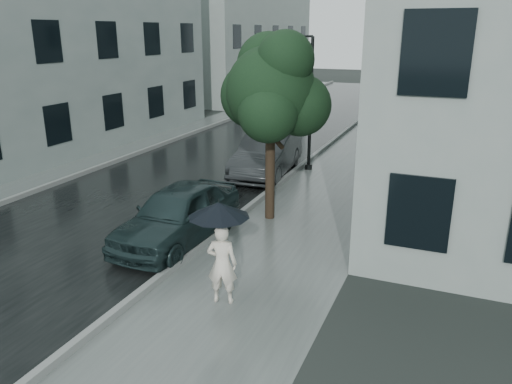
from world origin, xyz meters
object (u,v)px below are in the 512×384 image
at_px(pedestrian, 222,264).
at_px(street_tree, 272,90).
at_px(car_near, 178,214).
at_px(car_far, 267,154).
at_px(lamp_post, 307,94).

bearing_deg(pedestrian, street_tree, -93.35).
distance_m(pedestrian, car_near, 3.18).
height_order(car_near, car_far, car_far).
relative_size(street_tree, car_near, 1.21).
distance_m(lamp_post, car_near, 8.03).
relative_size(car_near, car_far, 0.92).
bearing_deg(car_far, car_near, -93.81).
xyz_separation_m(street_tree, lamp_post, (-0.63, 5.24, -0.71)).
xyz_separation_m(street_tree, car_near, (-1.50, -2.46, -2.81)).
bearing_deg(car_near, lamp_post, 85.50).
distance_m(street_tree, car_far, 5.09).
bearing_deg(street_tree, car_near, -121.38).
bearing_deg(street_tree, lamp_post, 96.89).
relative_size(pedestrian, car_near, 0.38).
relative_size(pedestrian, street_tree, 0.31).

